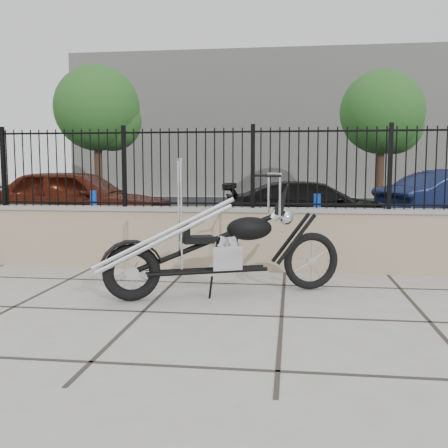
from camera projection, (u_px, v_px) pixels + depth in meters
name	position (u px, v px, depth m)	size (l,w,h in m)	color
ground_plane	(143.00, 312.00, 5.69)	(90.00, 90.00, 0.00)	#99968E
parking_lot	(245.00, 213.00, 18.02)	(30.00, 30.00, 0.00)	black
retaining_wall	(188.00, 238.00, 8.11)	(14.00, 0.36, 0.96)	gray
iron_fence	(187.00, 168.00, 7.99)	(14.00, 0.08, 1.20)	black
background_building	(266.00, 127.00, 31.40)	(22.00, 6.00, 8.00)	beige
chopper_motorcycle	(221.00, 227.00, 6.34)	(2.84, 0.50, 1.70)	black
car_red	(77.00, 200.00, 12.59)	(1.85, 4.60, 1.57)	#451409
car_black	(314.00, 208.00, 12.38)	(1.74, 4.29, 1.24)	black
bollard_a	(94.00, 217.00, 10.94)	(0.13, 0.13, 1.09)	blue
bollard_b	(317.00, 223.00, 9.62)	(0.13, 0.13, 1.09)	#0E35DB
tree_left	(97.00, 104.00, 21.90)	(3.56, 3.56, 6.01)	#382619
tree_right	(382.00, 108.00, 20.76)	(3.31, 3.31, 5.59)	#382619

